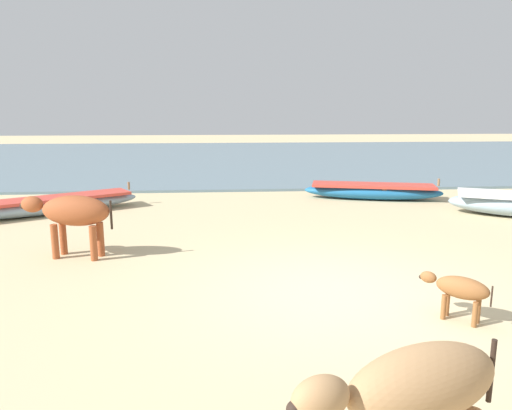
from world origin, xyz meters
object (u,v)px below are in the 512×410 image
at_px(fishing_boat_0, 373,191).
at_px(calf_near_brown, 460,289).
at_px(cow_adult_rust, 73,213).
at_px(fishing_boat_4, 49,205).
at_px(cow_second_adult_tan, 415,391).

relative_size(fishing_boat_0, calf_near_brown, 5.35).
bearing_deg(cow_adult_rust, fishing_boat_0, -131.20).
bearing_deg(fishing_boat_4, fishing_boat_0, -22.32).
xyz_separation_m(fishing_boat_0, cow_second_adult_tan, (-3.01, -10.41, 0.51)).
bearing_deg(calf_near_brown, cow_adult_rust, 13.41).
bearing_deg(calf_near_brown, cow_second_adult_tan, 100.13).
bearing_deg(cow_second_adult_tan, cow_adult_rust, -74.28).
relative_size(cow_adult_rust, cow_second_adult_tan, 1.05).
height_order(calf_near_brown, cow_second_adult_tan, cow_second_adult_tan).
height_order(fishing_boat_4, cow_adult_rust, cow_adult_rust).
distance_m(fishing_boat_0, cow_adult_rust, 8.37).
bearing_deg(fishing_boat_4, cow_second_adult_tan, -90.73).
bearing_deg(fishing_boat_0, cow_second_adult_tan, -92.13).
bearing_deg(fishing_boat_0, cow_adult_rust, -129.97).
bearing_deg(cow_second_adult_tan, calf_near_brown, -140.59).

